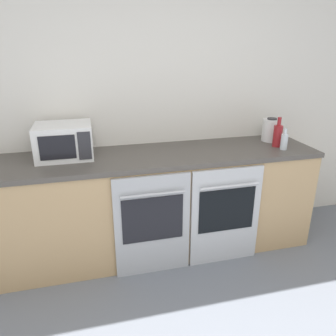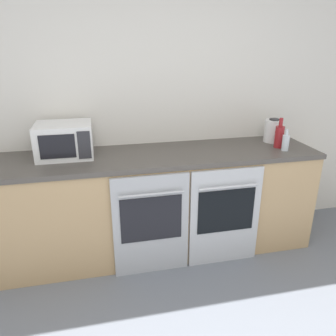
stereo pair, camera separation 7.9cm
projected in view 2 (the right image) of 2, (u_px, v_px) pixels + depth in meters
The scene contains 8 objects.
wall_back at pixel (149, 102), 2.96m from camera, with size 10.00×0.06×2.60m.
counter_back at pixel (157, 202), 2.94m from camera, with size 2.79×0.67×0.92m.
oven_left at pixel (151, 225), 2.61m from camera, with size 0.61×0.06×0.87m.
oven_right at pixel (225, 217), 2.74m from camera, with size 0.61×0.06×0.87m.
microwave at pixel (65, 140), 2.66m from camera, with size 0.44×0.36×0.28m.
bottle_red at pixel (279, 136), 2.91m from camera, with size 0.08×0.08×0.27m.
bottle_clear at pixel (286, 142), 2.83m from camera, with size 0.06×0.06×0.19m.
kettle at pixel (273, 131), 3.08m from camera, with size 0.16×0.16×0.22m.
Camera 2 is at (-0.47, -0.72, 1.80)m, focal length 35.00 mm.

